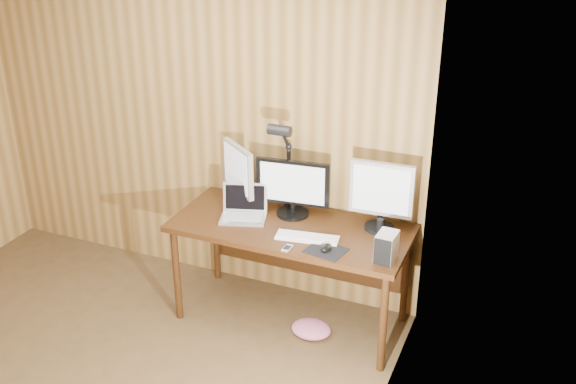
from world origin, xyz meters
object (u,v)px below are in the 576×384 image
Objects in this scene: monitor_right at (381,194)px; laptop at (244,209)px; desk at (295,237)px; desk_lamp at (284,152)px; phone at (287,248)px; mouse at (326,248)px; speaker at (380,227)px; monitor_center at (293,187)px; monitor_left at (238,173)px; hard_drive at (386,247)px; keyboard at (307,237)px.

monitor_right reaches higher than laptop.
desk is 0.58m from desk_lamp.
phone is at bearing -135.92° from monitor_right.
mouse is (0.68, -0.23, -0.03)m from laptop.
mouse is at bearing -42.03° from desk.
monitor_right is at bearing 49.17° from phone.
monitor_right is 0.72m from desk_lamp.
desk is 3.40× the size of monitor_right.
desk is 0.47m from mouse.
monitor_right is at bearing 107.10° from speaker.
mouse is 0.42m from speaker.
phone is at bearing -139.28° from speaker.
monitor_center is 1.15× the size of monitor_left.
hard_drive is at bearing -33.78° from desk_lamp.
monitor_center is 0.57m from mouse.
monitor_left reaches higher than desk.
desk_lamp is at bearing 146.60° from mouse.
monitor_right is at bearing 70.92° from mouse.
monitor_center is 0.52m from phone.
monitor_right is at bearing 114.42° from hard_drive.
desk_lamp reaches higher than monitor_right.
keyboard is at bearing 12.49° from monitor_left.
monitor_left is 2.50× the size of hard_drive.
desk_lamp is (-0.72, 0.11, 0.37)m from speaker.
desk_lamp reaches higher than hard_drive.
monitor_center is at bearing -179.63° from monitor_right.
keyboard is at bearing -58.75° from monitor_center.
desk is at bearing -6.60° from laptop.
phone is (0.10, -0.37, 0.13)m from desk.
hard_drive is (0.53, -0.06, 0.08)m from keyboard.
monitor_left is at bearing 177.31° from speaker.
laptop is 3.99× the size of phone.
desk_lamp reaches higher than speaker.
hard_drive is at bearing 13.15° from phone.
monitor_right reaches higher than speaker.
keyboard is (0.52, -0.13, -0.04)m from laptop.
monitor_left is 1.02m from monitor_right.
monitor_left is 0.95× the size of monitor_right.
laptop is 3.33× the size of speaker.
desk_lamp reaches higher than phone.
monitor_left is 4.11× the size of speaker.
desk is 0.61m from speaker.
monitor_right is at bearing 11.44° from desk.
phone is (0.45, -0.30, -0.05)m from laptop.
laptop reaches higher than hard_drive.
keyboard is (0.63, -0.29, -0.23)m from monitor_left.
monitor_center is 0.37m from laptop.
hard_drive is (1.05, -0.19, 0.03)m from laptop.
monitor_left is at bearing 146.60° from keyboard.
keyboard is at bearing -143.70° from monitor_right.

